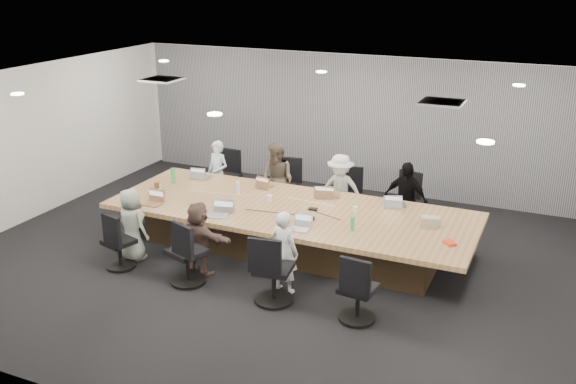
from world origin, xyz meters
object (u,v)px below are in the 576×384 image
at_px(person_5, 199,238).
at_px(snack_packet, 450,243).
at_px(chair_2, 346,200).
at_px(laptop_5, 217,216).
at_px(conference_table, 290,227).
at_px(chair_5, 187,257).
at_px(chair_3, 409,207).
at_px(chair_4, 119,246).
at_px(person_1, 277,180).
at_px(mug_brown, 157,185).
at_px(chair_6, 274,274).
at_px(stapler, 310,218).
at_px(chair_7, 358,294).
at_px(laptop_1, 264,186).
at_px(chair_0, 227,181).
at_px(laptop_2, 329,196).
at_px(laptop_6, 299,230).
at_px(person_0, 218,174).
at_px(bottle_clear, 238,188).
at_px(person_6, 284,252).
at_px(laptop_0, 203,177).
at_px(bottle_green_left, 173,175).
at_px(bottle_green_right, 352,224).
at_px(chair_1, 285,190).
at_px(person_3, 405,199).
at_px(person_2, 340,190).
at_px(laptop_3, 397,205).
at_px(laptop_4, 152,204).
at_px(person_4, 132,225).
at_px(canvas_bag, 430,221).

height_order(person_5, snack_packet, person_5).
height_order(chair_2, laptop_5, laptop_5).
bearing_deg(conference_table, chair_5, -118.46).
distance_m(chair_3, chair_4, 5.05).
xyz_separation_m(person_1, mug_brown, (-1.71, -1.41, 0.10)).
relative_size(chair_6, stapler, 5.44).
bearing_deg(chair_7, person_1, 136.04).
bearing_deg(laptop_1, person_5, 101.58).
bearing_deg(chair_0, snack_packet, 159.39).
relative_size(laptop_2, laptop_6, 1.24).
relative_size(person_0, laptop_6, 4.61).
bearing_deg(bottle_clear, chair_4, -118.11).
distance_m(chair_0, person_6, 4.04).
xyz_separation_m(conference_table, laptop_0, (-2.14, 0.80, 0.35)).
relative_size(chair_0, chair_3, 0.98).
distance_m(bottle_green_left, mug_brown, 0.41).
bearing_deg(laptop_2, person_6, 80.51).
height_order(person_0, bottle_green_right, person_0).
bearing_deg(laptop_1, laptop_0, 13.13).
height_order(person_1, laptop_6, person_1).
xyz_separation_m(person_6, bottle_clear, (-1.61, 1.61, 0.23)).
xyz_separation_m(laptop_6, bottle_clear, (-1.61, 1.06, 0.11)).
bearing_deg(chair_0, person_6, 133.94).
bearing_deg(person_0, chair_1, 26.35).
bearing_deg(chair_5, person_3, 70.74).
xyz_separation_m(laptop_0, person_2, (2.52, 0.55, -0.08)).
distance_m(laptop_0, mug_brown, 0.96).
bearing_deg(person_2, chair_3, 13.87).
bearing_deg(chair_5, chair_3, 73.75).
height_order(conference_table, chair_1, chair_1).
height_order(laptop_3, mug_brown, mug_brown).
relative_size(chair_2, laptop_5, 2.10).
distance_m(chair_5, laptop_6, 1.71).
distance_m(conference_table, chair_6, 1.77).
bearing_deg(chair_7, mug_brown, 164.83).
distance_m(laptop_4, stapler, 2.68).
height_order(chair_5, mug_brown, mug_brown).
bearing_deg(chair_3, person_5, 65.13).
bearing_deg(laptop_1, bottle_green_right, 161.45).
distance_m(laptop_0, person_5, 2.48).
height_order(chair_0, bottle_green_left, bottle_green_left).
xyz_separation_m(chair_4, person_4, (0.00, 0.35, 0.23)).
relative_size(person_1, laptop_2, 3.97).
distance_m(chair_1, canvas_bag, 3.49).
height_order(laptop_6, bottle_clear, bottle_clear).
height_order(person_0, person_4, person_0).
distance_m(chair_1, person_1, 0.47).
height_order(person_5, canvas_bag, person_5).
distance_m(chair_0, laptop_2, 2.70).
bearing_deg(chair_2, stapler, 82.20).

